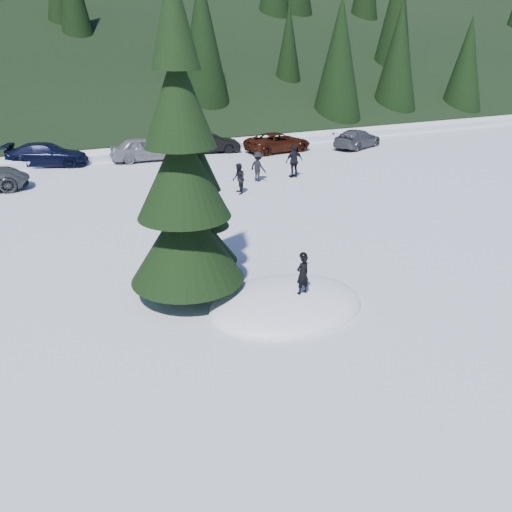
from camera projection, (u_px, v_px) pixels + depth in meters
name	position (u px, v px, depth m)	size (l,w,h in m)	color
ground	(286.00, 305.00, 13.92)	(200.00, 200.00, 0.00)	white
snow_mound	(286.00, 305.00, 13.92)	(4.48, 3.52, 0.96)	white
spruce_tall	(183.00, 184.00, 13.18)	(3.20, 3.20, 8.60)	black
spruce_short	(200.00, 209.00, 15.22)	(2.20, 2.20, 5.37)	black
child_skier	(303.00, 274.00, 13.34)	(0.41, 0.27, 1.12)	black
adult_0	(239.00, 179.00, 24.48)	(0.73, 0.57, 1.51)	black
adult_1	(294.00, 161.00, 27.62)	(1.07, 0.45, 1.83)	black
adult_2	(258.00, 167.00, 26.85)	(1.03, 0.59, 1.59)	black
car_3	(47.00, 155.00, 30.45)	(1.96, 4.81, 1.40)	black
car_4	(146.00, 149.00, 31.87)	(1.78, 4.42, 1.51)	gray
car_5	(211.00, 143.00, 34.46)	(1.37, 3.92, 1.29)	black
car_6	(278.00, 142.00, 34.79)	(2.19, 4.75, 1.32)	#38140A
car_7	(357.00, 139.00, 36.17)	(1.83, 4.51, 1.31)	#4B4D52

